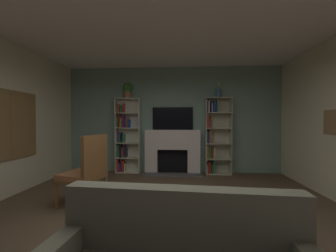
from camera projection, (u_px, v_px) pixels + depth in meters
The scene contains 11 objects.
ground_plane at pixel (161, 228), 2.75m from camera, with size 7.42×7.42×0.00m, color brown.
wall_back_accent at pixel (173, 120), 5.83m from camera, with size 5.80×0.06×2.83m, color gray.
ceiling at pixel (161, 2), 2.69m from camera, with size 5.80×6.30×0.06m, color white.
fireplace at pixel (173, 150), 5.69m from camera, with size 1.54×0.56×1.14m.
tv at pixel (173, 119), 5.77m from camera, with size 1.08×0.06×0.60m, color black.
bookshelf_left at pixel (126, 137), 5.80m from camera, with size 0.65×0.28×1.98m.
bookshelf_right at pixel (215, 136), 5.62m from camera, with size 0.65×0.31×1.98m.
potted_plant at pixel (128, 89), 5.72m from camera, with size 0.26×0.26×0.41m.
vase_with_flowers at pixel (218, 93), 5.56m from camera, with size 0.13×0.13×0.41m.
armchair at pixel (87, 170), 3.52m from camera, with size 0.69×0.73×1.14m.
coffee_table at pixel (179, 227), 2.12m from camera, with size 0.85×0.48×0.36m.
Camera 1 is at (0.27, -2.71, 1.35)m, focal length 23.01 mm.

